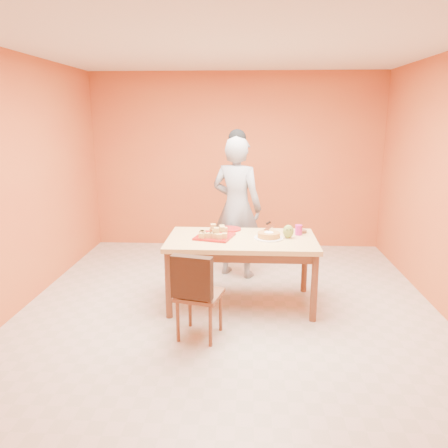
# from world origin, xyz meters

# --- Properties ---
(floor) EXTENTS (5.00, 5.00, 0.00)m
(floor) POSITION_xyz_m (0.00, 0.00, 0.00)
(floor) COLOR beige
(floor) RESTS_ON ground
(ceiling) EXTENTS (5.00, 5.00, 0.00)m
(ceiling) POSITION_xyz_m (0.00, 0.00, 2.70)
(ceiling) COLOR silver
(ceiling) RESTS_ON wall_back
(wall_back) EXTENTS (4.50, 0.00, 4.50)m
(wall_back) POSITION_xyz_m (0.00, 2.50, 1.35)
(wall_back) COLOR #C3612D
(wall_back) RESTS_ON floor
(wall_left) EXTENTS (0.00, 5.00, 5.00)m
(wall_left) POSITION_xyz_m (-2.25, 0.00, 1.35)
(wall_left) COLOR #C3612D
(wall_left) RESTS_ON floor
(dining_table) EXTENTS (1.60, 0.90, 0.76)m
(dining_table) POSITION_xyz_m (0.13, 0.19, 0.67)
(dining_table) COLOR tan
(dining_table) RESTS_ON floor
(dining_chair) EXTENTS (0.48, 0.54, 0.86)m
(dining_chair) POSITION_xyz_m (-0.25, -0.59, 0.44)
(dining_chair) COLOR brown
(dining_chair) RESTS_ON floor
(pastry_pile) EXTENTS (0.34, 0.34, 0.11)m
(pastry_pile) POSITION_xyz_m (-0.17, 0.20, 0.84)
(pastry_pile) COLOR tan
(pastry_pile) RESTS_ON pastry_platter
(person) EXTENTS (0.77, 0.65, 1.81)m
(person) POSITION_xyz_m (0.05, 1.11, 0.90)
(person) COLOR gray
(person) RESTS_ON floor
(pastry_platter) EXTENTS (0.46, 0.46, 0.02)m
(pastry_platter) POSITION_xyz_m (-0.17, 0.20, 0.77)
(pastry_platter) COLOR maroon
(pastry_platter) RESTS_ON dining_table
(red_dinner_plate) EXTENTS (0.30, 0.30, 0.02)m
(red_dinner_plate) POSITION_xyz_m (-0.02, 0.54, 0.77)
(red_dinner_plate) COLOR maroon
(red_dinner_plate) RESTS_ON dining_table
(white_cake_plate) EXTENTS (0.35, 0.35, 0.01)m
(white_cake_plate) POSITION_xyz_m (0.42, 0.19, 0.77)
(white_cake_plate) COLOR white
(white_cake_plate) RESTS_ON dining_table
(sponge_cake) EXTENTS (0.29, 0.29, 0.05)m
(sponge_cake) POSITION_xyz_m (0.42, 0.19, 0.80)
(sponge_cake) COLOR #C57D33
(sponge_cake) RESTS_ON white_cake_plate
(cake_server) EXTENTS (0.14, 0.26, 0.01)m
(cake_server) POSITION_xyz_m (0.43, 0.37, 0.83)
(cake_server) COLOR silver
(cake_server) RESTS_ON sponge_cake
(egg_ornament) EXTENTS (0.14, 0.12, 0.15)m
(egg_ornament) POSITION_xyz_m (0.63, 0.23, 0.83)
(egg_ornament) COLOR olive
(egg_ornament) RESTS_ON dining_table
(magenta_glass) EXTENTS (0.10, 0.10, 0.11)m
(magenta_glass) POSITION_xyz_m (0.75, 0.36, 0.82)
(magenta_glass) COLOR #B61B75
(magenta_glass) RESTS_ON dining_table
(checker_tin) EXTENTS (0.10, 0.10, 0.03)m
(checker_tin) POSITION_xyz_m (0.81, 0.46, 0.78)
(checker_tin) COLOR #3E2111
(checker_tin) RESTS_ON dining_table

